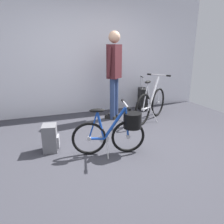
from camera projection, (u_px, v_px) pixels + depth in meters
ground_plane at (125, 153)px, 3.18m from camera, size 6.04×6.04×0.00m
back_wall at (85, 47)px, 4.85m from camera, size 6.04×0.10×3.00m
folding_bike_foreground at (118, 129)px, 3.08m from camera, size 1.05×0.52×0.75m
display_bike_left at (151, 104)px, 4.52m from camera, size 1.15×0.81×0.95m
visitor_near_wall at (114, 69)px, 4.45m from camera, size 0.41×0.39×1.82m
rolling_suitcase at (143, 99)px, 5.33m from camera, size 0.26×0.39×0.83m
backpack_on_floor at (50, 138)px, 3.20m from camera, size 0.27×0.28×0.41m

